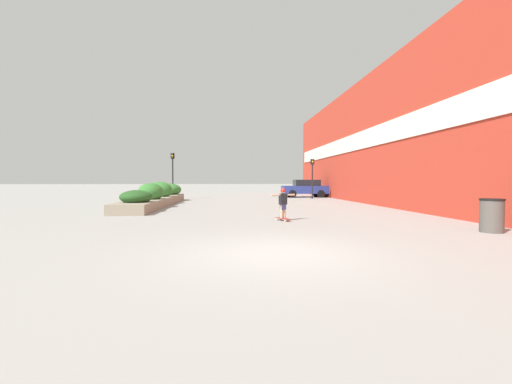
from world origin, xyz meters
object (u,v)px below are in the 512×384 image
Objects in this scene: car_leftmost at (305,188)px; traffic_light_left at (173,168)px; skateboarder at (283,200)px; skateboard at (283,219)px; traffic_light_right at (312,172)px; car_center_left at (402,188)px; trash_bin at (492,215)px.

car_leftmost is 1.11× the size of traffic_light_left.
skateboarder is 16.67m from traffic_light_left.
car_leftmost reaches higher than skateboard.
skateboard is 16.76m from traffic_light_left.
skateboard is 16.24m from traffic_light_right.
car_leftmost reaches higher than skateboarder.
traffic_light_right reaches higher than skateboarder.
trash_bin is at bearing 157.96° from car_center_left.
traffic_light_left reaches higher than car_center_left.
traffic_light_right reaches higher than car_center_left.
car_center_left is 11.87m from traffic_light_right.
car_leftmost is 0.94× the size of car_center_left.
car_leftmost is (4.91, 18.29, 0.05)m from skateboarder.
traffic_light_left is at bearing 123.70° from trash_bin.
car_center_left reaches higher than skateboarder.
car_center_left is 1.33× the size of traffic_light_right.
traffic_light_right reaches higher than car_leftmost.
skateboarder is 18.94m from car_leftmost.
trash_bin is at bearing -177.86° from car_leftmost.
car_leftmost is 1.25× the size of traffic_light_right.
traffic_light_left is at bearing 87.75° from skateboarder.
trash_bin is at bearing -87.38° from traffic_light_right.
traffic_light_right is (4.86, 15.34, 1.50)m from skateboarder.
car_leftmost is (-0.81, 21.64, 0.34)m from trash_bin.
traffic_light_right is (11.51, 0.15, -0.25)m from traffic_light_left.
trash_bin is 0.30× the size of traffic_light_right.
skateboarder is 1.15× the size of trash_bin.
skateboard is at bearing 149.62° from trash_bin.
traffic_light_right is at bearing 46.54° from skateboarder.
skateboarder is 6.63m from trash_bin.
trash_bin is (5.72, -3.35, -0.29)m from skateboarder.
trash_bin is 0.24× the size of car_leftmost.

